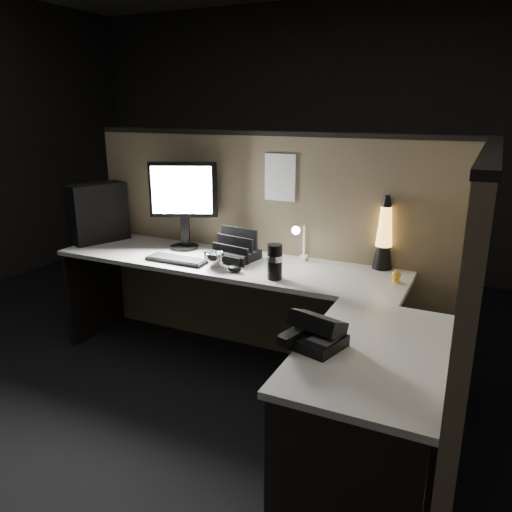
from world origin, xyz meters
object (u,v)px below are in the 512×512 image
at_px(monitor, 183,197).
at_px(keyboard, 177,260).
at_px(lava_lamp, 384,239).
at_px(desk_phone, 314,333).
at_px(pc_tower, 98,213).

bearing_deg(monitor, keyboard, -90.12).
relative_size(keyboard, lava_lamp, 0.90).
bearing_deg(lava_lamp, monitor, -174.55).
distance_m(monitor, lava_lamp, 1.36).
distance_m(keyboard, lava_lamp, 1.30).
relative_size(lava_lamp, desk_phone, 1.67).
relative_size(monitor, desk_phone, 2.21).
height_order(monitor, desk_phone, monitor).
xyz_separation_m(pc_tower, lava_lamp, (2.01, 0.24, -0.02)).
relative_size(monitor, lava_lamp, 1.33).
bearing_deg(keyboard, monitor, 113.29).
bearing_deg(pc_tower, monitor, 31.31).
bearing_deg(monitor, pc_tower, 165.86).
relative_size(keyboard, desk_phone, 1.50).
bearing_deg(desk_phone, lava_lamp, 104.14).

